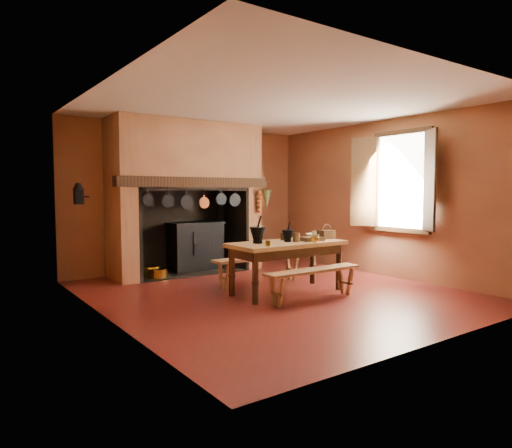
{
  "coord_description": "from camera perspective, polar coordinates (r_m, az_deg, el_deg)",
  "views": [
    {
      "loc": [
        -4.15,
        -5.38,
        1.53
      ],
      "look_at": [
        -0.13,
        0.3,
        1.03
      ],
      "focal_mm": 32.0,
      "sensor_mm": 36.0,
      "label": 1
    }
  ],
  "objects": [
    {
      "name": "window",
      "position": [
        8.19,
        17.32,
        5.12
      ],
      "size": [
        0.39,
        1.75,
        1.76
      ],
      "color": "white",
      "rests_on": "wall_right"
    },
    {
      "name": "work_table",
      "position": [
        6.87,
        3.9,
        -3.25
      ],
      "size": [
        1.78,
        0.79,
        0.77
      ],
      "color": "#A57B4B",
      "rests_on": "floor"
    },
    {
      "name": "brass_mug_a",
      "position": [
        6.26,
        1.51,
        -2.46
      ],
      "size": [
        0.07,
        0.07,
        0.08
      ],
      "primitive_type": "cylinder",
      "rotation": [
        0.0,
        0.0,
        -0.04
      ],
      "color": "#AF8A28",
      "rests_on": "work_table"
    },
    {
      "name": "back_wall",
      "position": [
        9.13,
        -8.26,
        3.26
      ],
      "size": [
        5.0,
        0.02,
        2.8
      ],
      "primitive_type": "cube",
      "color": "#9C643E",
      "rests_on": "floor"
    },
    {
      "name": "ceiling",
      "position": [
        6.91,
        2.41,
        14.7
      ],
      "size": [
        5.5,
        5.5,
        0.0
      ],
      "primitive_type": "plane",
      "rotation": [
        3.14,
        0.0,
        0.0
      ],
      "color": "silver",
      "rests_on": "back_wall"
    },
    {
      "name": "bench_front",
      "position": [
        6.48,
        7.18,
        -6.57
      ],
      "size": [
        1.58,
        0.28,
        0.44
      ],
      "color": "#A57B4B",
      "rests_on": "floor"
    },
    {
      "name": "wicker_basket",
      "position": [
        7.36,
        8.79,
        -1.24
      ],
      "size": [
        0.26,
        0.19,
        0.24
      ],
      "rotation": [
        0.0,
        0.0,
        -0.05
      ],
      "color": "#4B2716",
      "rests_on": "work_table"
    },
    {
      "name": "bench_back",
      "position": [
        7.46,
        0.47,
        -4.97
      ],
      "size": [
        1.67,
        0.29,
        0.47
      ],
      "color": "#A57B4B",
      "rests_on": "floor"
    },
    {
      "name": "mortar_large",
      "position": [
        6.63,
        0.21,
        -1.28
      ],
      "size": [
        0.24,
        0.24,
        0.4
      ],
      "rotation": [
        0.0,
        0.0,
        -0.01
      ],
      "color": "black",
      "rests_on": "work_table"
    },
    {
      "name": "mixing_bowl",
      "position": [
        7.43,
        7.53,
        -1.47
      ],
      "size": [
        0.33,
        0.33,
        0.08
      ],
      "primitive_type": "imported",
      "rotation": [
        0.0,
        0.0,
        -0.09
      ],
      "color": "beige",
      "rests_on": "work_table"
    },
    {
      "name": "hearth_pans",
      "position": [
        8.33,
        -12.96,
        -5.91
      ],
      "size": [
        0.51,
        0.62,
        0.2
      ],
      "color": "#AF8A28",
      "rests_on": "floor"
    },
    {
      "name": "mortar_small",
      "position": [
        6.84,
        3.98,
        -1.4
      ],
      "size": [
        0.18,
        0.18,
        0.3
      ],
      "rotation": [
        0.0,
        0.0,
        0.12
      ],
      "color": "black",
      "rests_on": "work_table"
    },
    {
      "name": "glass_jar",
      "position": [
        7.34,
        7.25,
        -1.34
      ],
      "size": [
        0.09,
        0.09,
        0.13
      ],
      "primitive_type": "cylinder",
      "rotation": [
        0.0,
        0.0,
        0.36
      ],
      "color": "beige",
      "rests_on": "work_table"
    },
    {
      "name": "wall_left",
      "position": [
        5.63,
        -18.23,
        2.58
      ],
      "size": [
        0.02,
        5.5,
        2.8
      ],
      "primitive_type": "cube",
      "color": "#9C643E",
      "rests_on": "floor"
    },
    {
      "name": "onion_string",
      "position": [
        8.83,
        0.41,
        2.82
      ],
      "size": [
        0.12,
        0.1,
        0.46
      ],
      "primitive_type": null,
      "color": "#9F4C1D",
      "rests_on": "chimney_breast"
    },
    {
      "name": "hanging_pans",
      "position": [
        8.14,
        -7.37,
        2.89
      ],
      "size": [
        1.92,
        0.29,
        0.27
      ],
      "color": "black",
      "rests_on": "chimney_breast"
    },
    {
      "name": "brass_mug_b",
      "position": [
        7.27,
        5.25,
        -1.52
      ],
      "size": [
        0.09,
        0.09,
        0.09
      ],
      "primitive_type": "cylinder",
      "rotation": [
        0.0,
        0.0,
        0.07
      ],
      "color": "#AF8A28",
      "rests_on": "work_table"
    },
    {
      "name": "floor",
      "position": [
        6.96,
        2.34,
        -8.58
      ],
      "size": [
        5.5,
        5.5,
        0.0
      ],
      "primitive_type": "plane",
      "color": "maroon",
      "rests_on": "ground"
    },
    {
      "name": "coffee_grinder",
      "position": [
        7.06,
        3.71,
        -1.49
      ],
      "size": [
        0.17,
        0.15,
        0.18
      ],
      "rotation": [
        0.0,
        0.0,
        0.42
      ],
      "color": "#392412",
      "rests_on": "work_table"
    },
    {
      "name": "wooden_tray",
      "position": [
        7.03,
        6.89,
        -1.85
      ],
      "size": [
        0.37,
        0.28,
        0.06
      ],
      "primitive_type": "cube",
      "rotation": [
        0.0,
        0.0,
        -0.09
      ],
      "color": "#392412",
      "rests_on": "work_table"
    },
    {
      "name": "wall_front",
      "position": [
        4.92,
        22.39,
        2.29
      ],
      "size": [
        5.0,
        0.02,
        2.8
      ],
      "primitive_type": "cube",
      "color": "#9C643E",
      "rests_on": "floor"
    },
    {
      "name": "herb_bunch",
      "position": [
        8.94,
        1.34,
        3.15
      ],
      "size": [
        0.2,
        0.2,
        0.35
      ],
      "primitive_type": "cone",
      "rotation": [
        3.14,
        0.0,
        0.0
      ],
      "color": "#4F5629",
      "rests_on": "chimney_breast"
    },
    {
      "name": "wall_right",
      "position": [
        8.56,
        15.76,
        3.09
      ],
      "size": [
        0.02,
        5.5,
        2.8
      ],
      "primitive_type": "cube",
      "color": "#9C643E",
      "rests_on": "floor"
    },
    {
      "name": "stoneware_crock",
      "position": [
        6.86,
        5.04,
        -1.67
      ],
      "size": [
        0.13,
        0.13,
        0.13
      ],
      "primitive_type": "cylinder",
      "rotation": [
        0.0,
        0.0,
        0.29
      ],
      "color": "#52371E",
      "rests_on": "work_table"
    },
    {
      "name": "iron_range",
      "position": [
        8.9,
        -7.55,
        -2.67
      ],
      "size": [
        1.12,
        0.55,
        1.6
      ],
      "color": "black",
      "rests_on": "floor"
    },
    {
      "name": "wall_coffee_mill",
      "position": [
        7.14,
        -21.3,
        3.73
      ],
      "size": [
        0.23,
        0.16,
        0.31
      ],
      "color": "black",
      "rests_on": "wall_left"
    },
    {
      "name": "brass_cup",
      "position": [
        6.79,
        7.37,
        -1.92
      ],
      "size": [
        0.15,
        0.15,
        0.09
      ],
      "primitive_type": "imported",
      "rotation": [
        0.0,
        0.0,
        -0.25
      ],
      "color": "#AF8A28",
      "rests_on": "work_table"
    },
    {
      "name": "chimney_breast",
      "position": [
        8.6,
        -8.73,
        5.95
      ],
      "size": [
        2.95,
        0.96,
        2.8
      ],
      "color": "#9C643E",
      "rests_on": "floor"
    }
  ]
}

